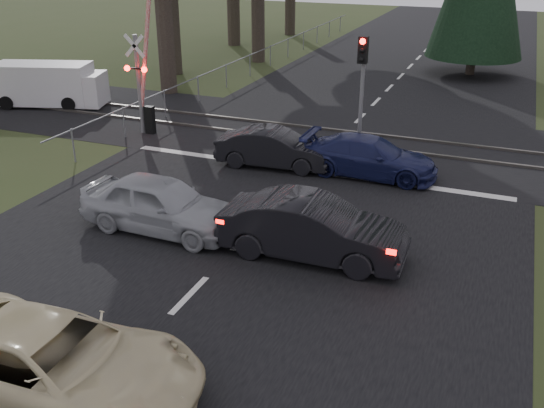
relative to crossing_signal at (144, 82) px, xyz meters
The scene contains 15 objects.
ground 12.37m from the crossing_signal, 53.38° to the right, with size 120.00×120.00×0.00m, color #303D1B.
road 7.56m from the crossing_signal, ahead, with size 14.00×100.00×0.01m, color black.
rail_corridor 7.88m from the crossing_signal, 16.92° to the left, with size 120.00×8.00×0.01m, color black.
stop_line 7.72m from the crossing_signal, 12.30° to the right, with size 13.00×0.35×0.00m, color silver.
rail_near 7.68m from the crossing_signal, 11.00° to the left, with size 120.00×0.12×0.10m, color #59544C.
rail_far 8.13m from the crossing_signal, 22.50° to the left, with size 120.00×0.12×0.10m, color #59544C.
crossing_signal is the anchor object (origin of this frame).
traffic_signal_center 8.36m from the crossing_signal, ahead, with size 0.32×0.48×4.10m.
fence_left 12.89m from the crossing_signal, 92.37° to the left, with size 0.10×36.00×1.20m, color slate, non-canonical shape.
cream_coupe 15.08m from the crossing_signal, 63.28° to the right, with size 2.38×5.16×1.43m, color beige.
dark_hatchback 11.69m from the crossing_signal, 37.69° to the right, with size 1.58×4.53×1.49m, color black.
silver_car 8.88m from the crossing_signal, 55.07° to the right, with size 1.75×4.34×1.48m, color #9DA0A4.
blue_sedan 9.38m from the crossing_signal, ahead, with size 1.78×4.38×1.27m, color #181C48.
dark_car_far 6.40m from the crossing_signal, 14.90° to the right, with size 1.36×3.90×1.29m, color black.
white_van 6.73m from the crossing_signal, 162.19° to the left, with size 5.20×3.14×1.92m.
Camera 1 is at (5.88, -9.78, 7.23)m, focal length 40.00 mm.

